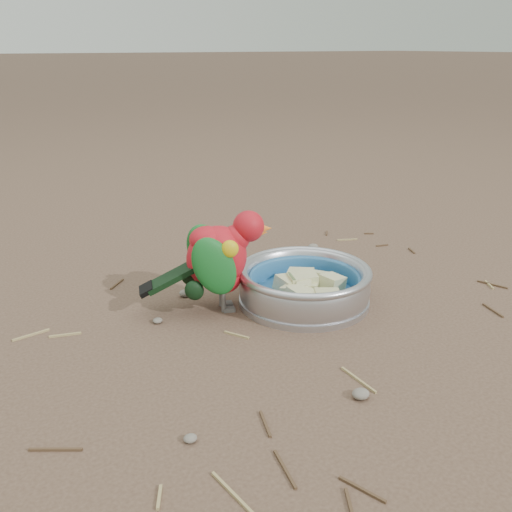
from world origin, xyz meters
TOP-DOWN VIEW (x-y plane):
  - ground at (0.00, 0.00)m, footprint 60.00×60.00m
  - food_bowl at (0.11, 0.06)m, footprint 0.21×0.21m
  - bowl_wall at (0.11, 0.06)m, footprint 0.21×0.21m
  - fruit_wedges at (0.11, 0.06)m, footprint 0.13×0.13m
  - lory_parrot at (-0.02, 0.11)m, footprint 0.21×0.15m
  - ground_debris at (0.02, 0.05)m, footprint 0.90×0.80m

SIDE VIEW (x-z plane):
  - ground at x=0.00m, z-range 0.00..0.00m
  - ground_debris at x=0.02m, z-range 0.00..0.01m
  - food_bowl at x=0.11m, z-range 0.00..0.02m
  - fruit_wedges at x=0.11m, z-range 0.02..0.05m
  - bowl_wall at x=0.11m, z-range 0.02..0.06m
  - lory_parrot at x=-0.02m, z-range 0.00..0.15m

